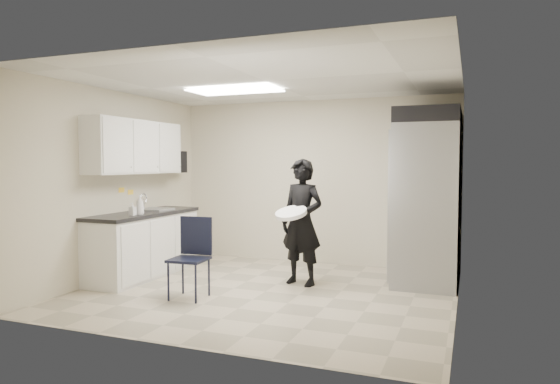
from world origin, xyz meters
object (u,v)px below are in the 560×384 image
at_px(lower_counter, 144,246).
at_px(commercial_fridge, 428,204).
at_px(man_tuxedo, 302,222).
at_px(folding_chair, 189,260).

bearing_deg(lower_counter, commercial_fridge, 15.88).
distance_m(commercial_fridge, man_tuxedo, 1.72).
relative_size(folding_chair, man_tuxedo, 0.56).
bearing_deg(lower_counter, man_tuxedo, 8.15).
relative_size(lower_counter, folding_chair, 2.05).
bearing_deg(folding_chair, commercial_fridge, 32.52).
bearing_deg(man_tuxedo, commercial_fridge, 40.61).
bearing_deg(lower_counter, folding_chair, -33.45).
distance_m(lower_counter, folding_chair, 1.47).
bearing_deg(folding_chair, lower_counter, 142.63).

